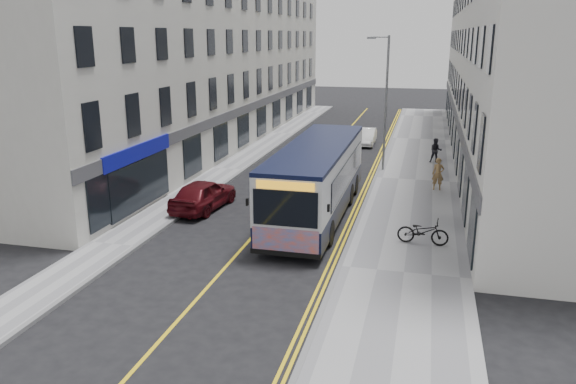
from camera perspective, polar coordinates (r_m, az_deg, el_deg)
The scene contains 17 objects.
ground at distance 22.22m, azimuth -4.53°, elevation -5.57°, with size 140.00×140.00×0.00m, color black.
pavement_east at distance 32.59m, azimuth 12.82°, elevation 1.14°, with size 4.50×64.00×0.12m, color #9A9A9C.
pavement_west at distance 34.62m, azimuth -6.12°, elevation 2.30°, with size 2.00×64.00×0.12m, color #9A9A9C.
kerb_east at distance 32.70m, azimuth 8.88°, elevation 1.41°, with size 0.18×64.00×0.13m, color slate.
kerb_west at distance 34.30m, azimuth -4.55°, elevation 2.22°, with size 0.18×64.00×0.13m, color slate.
road_centre_line at distance 33.28m, azimuth 2.01°, elevation 1.73°, with size 0.12×64.00×0.01m, color yellow.
road_dbl_yellow_inner at distance 32.75m, azimuth 8.09°, elevation 1.35°, with size 0.10×64.00×0.01m, color yellow.
road_dbl_yellow_outer at distance 32.73m, azimuth 8.44°, elevation 1.33°, with size 0.10×64.00×0.01m, color yellow.
terrace_east at distance 40.90m, azimuth 21.30°, elevation 12.53°, with size 6.00×46.00×13.00m, color silver.
terrace_west at distance 43.55m, azimuth -7.31°, elevation 13.57°, with size 6.00×46.00×13.00m, color beige.
streetlamp at distance 33.89m, azimuth 9.80°, elevation 9.29°, with size 1.32×0.18×8.00m.
city_bus at distance 25.24m, azimuth 2.95°, elevation 1.45°, with size 2.69×11.54×3.35m.
bicycle at distance 22.55m, azimuth 13.55°, elevation -3.92°, with size 0.69×1.97×1.04m, color black.
pedestrian_near at distance 30.53m, azimuth 15.00°, elevation 1.78°, with size 0.62×0.41×1.70m, color #9A7546.
pedestrian_far at distance 37.06m, azimuth 14.79°, elevation 4.09°, with size 0.76×0.59×1.56m, color #222227.
car_white at distance 42.83m, azimuth 7.95°, elevation 5.58°, with size 1.29×3.70×1.22m, color white.
car_maroon at distance 26.89m, azimuth -8.60°, elevation -0.24°, with size 1.74×4.32×1.47m, color #4E0D12.
Camera 1 is at (6.70, -19.59, 8.06)m, focal length 35.00 mm.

